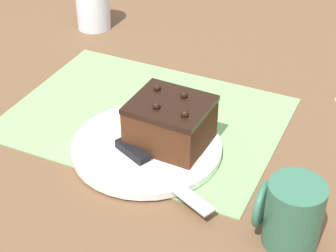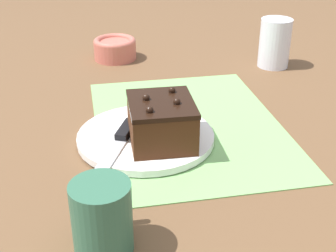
% 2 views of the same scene
% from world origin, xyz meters
% --- Properties ---
extents(ground_plane, '(3.00, 3.00, 0.00)m').
position_xyz_m(ground_plane, '(0.00, 0.00, 0.00)').
color(ground_plane, brown).
extents(placemat_woven, '(0.46, 0.34, 0.00)m').
position_xyz_m(placemat_woven, '(0.00, 0.00, 0.00)').
color(placemat_woven, '#7AB266').
rests_on(placemat_woven, ground_plane).
extents(cake_plate, '(0.24, 0.24, 0.01)m').
position_xyz_m(cake_plate, '(-0.05, 0.09, 0.01)').
color(cake_plate, white).
rests_on(cake_plate, placemat_woven).
extents(chocolate_cake, '(0.12, 0.11, 0.08)m').
position_xyz_m(chocolate_cake, '(-0.08, 0.06, 0.05)').
color(chocolate_cake, '#472614').
rests_on(chocolate_cake, cake_plate).
extents(serving_knife, '(0.19, 0.10, 0.01)m').
position_xyz_m(serving_knife, '(-0.07, 0.13, 0.02)').
color(serving_knife, black).
rests_on(serving_knife, cake_plate).
extents(drinking_glass, '(0.08, 0.08, 0.12)m').
position_xyz_m(drinking_glass, '(0.27, -0.28, 0.06)').
color(drinking_glass, white).
rests_on(drinking_glass, ground_plane).
extents(coffee_mug, '(0.08, 0.07, 0.09)m').
position_xyz_m(coffee_mug, '(-0.30, 0.18, 0.05)').
color(coffee_mug, '#33664C').
rests_on(coffee_mug, ground_plane).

